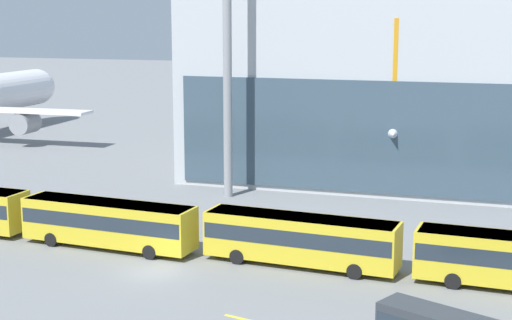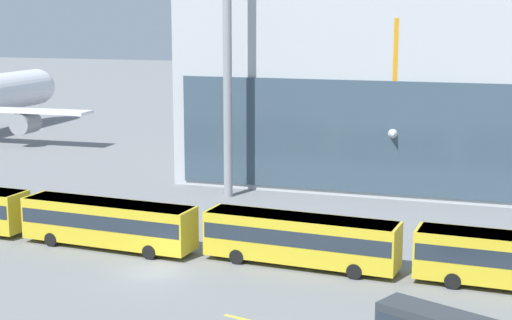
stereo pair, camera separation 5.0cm
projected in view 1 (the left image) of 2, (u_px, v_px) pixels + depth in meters
name	position (u px, v px, depth m)	size (l,w,h in m)	color
ground_plane	(154.00, 272.00, 50.23)	(440.00, 440.00, 0.00)	slate
airliner_at_gate_far	(394.00, 109.00, 86.61)	(40.81, 39.84, 16.00)	silver
shuttle_bus_1	(108.00, 221.00, 55.17)	(13.07, 3.61, 3.32)	gold
shuttle_bus_2	(301.00, 237.00, 51.19)	(13.07, 3.60, 3.32)	gold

